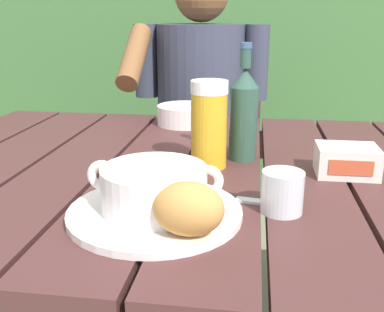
% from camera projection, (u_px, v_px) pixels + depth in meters
% --- Properties ---
extents(dining_table, '(1.45, 0.95, 0.77)m').
position_uv_depth(dining_table, '(223.00, 205.00, 0.96)').
color(dining_table, '#4A2927').
rests_on(dining_table, ground_plane).
extents(hedge_backdrop, '(3.74, 0.95, 2.71)m').
position_uv_depth(hedge_backdrop, '(251.00, 10.00, 2.59)').
color(hedge_backdrop, '#42713A').
rests_on(hedge_backdrop, ground_plane).
extents(chair_near_diner, '(0.45, 0.42, 1.02)m').
position_uv_depth(chair_near_diner, '(205.00, 156.00, 1.90)').
color(chair_near_diner, '#421F2E').
rests_on(chair_near_diner, ground_plane).
extents(person_eating, '(0.48, 0.47, 1.25)m').
position_uv_depth(person_eating, '(199.00, 111.00, 1.64)').
color(person_eating, '#373C4E').
rests_on(person_eating, ground_plane).
extents(serving_plate, '(0.28, 0.28, 0.01)m').
position_uv_depth(serving_plate, '(155.00, 212.00, 0.71)').
color(serving_plate, white).
rests_on(serving_plate, dining_table).
extents(soup_bowl, '(0.22, 0.17, 0.08)m').
position_uv_depth(soup_bowl, '(154.00, 187.00, 0.70)').
color(soup_bowl, white).
rests_on(soup_bowl, serving_plate).
extents(bread_roll, '(0.11, 0.08, 0.08)m').
position_uv_depth(bread_roll, '(188.00, 209.00, 0.61)').
color(bread_roll, '#CD8F46').
rests_on(bread_roll, serving_plate).
extents(beer_glass, '(0.08, 0.08, 0.18)m').
position_uv_depth(beer_glass, '(209.00, 124.00, 0.92)').
color(beer_glass, gold).
rests_on(beer_glass, dining_table).
extents(beer_bottle, '(0.06, 0.06, 0.25)m').
position_uv_depth(beer_bottle, '(244.00, 113.00, 0.96)').
color(beer_bottle, '#2D5041').
rests_on(beer_bottle, dining_table).
extents(water_glass_small, '(0.07, 0.07, 0.07)m').
position_uv_depth(water_glass_small, '(282.00, 192.00, 0.71)').
color(water_glass_small, silver).
rests_on(water_glass_small, dining_table).
extents(butter_tub, '(0.12, 0.09, 0.06)m').
position_uv_depth(butter_tub, '(347.00, 161.00, 0.88)').
color(butter_tub, white).
rests_on(butter_tub, dining_table).
extents(table_knife, '(0.17, 0.05, 0.01)m').
position_uv_depth(table_knife, '(236.00, 199.00, 0.76)').
color(table_knife, silver).
rests_on(table_knife, dining_table).
extents(diner_bowl, '(0.16, 0.16, 0.06)m').
position_uv_depth(diner_bowl, '(185.00, 115.00, 1.29)').
color(diner_bowl, white).
rests_on(diner_bowl, dining_table).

